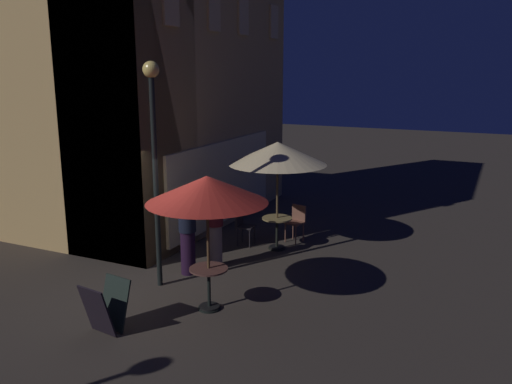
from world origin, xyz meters
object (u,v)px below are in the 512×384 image
Objects in this scene: patio_umbrella_0 at (278,154)px; patron_standing_1 at (187,232)px; menu_sandwich_board at (106,307)px; patron_standing_0 at (215,227)px; cafe_table_1 at (209,280)px; cafe_table_0 at (277,227)px; cafe_chair_0 at (297,219)px; street_lamp_near_corner at (154,139)px; patio_umbrella_1 at (207,190)px; cafe_chair_1 at (243,223)px.

patron_standing_1 is at bearing 154.45° from patio_umbrella_0.
patron_standing_0 reaches higher than menu_sandwich_board.
menu_sandwich_board is 3.29m from patron_standing_0.
patio_umbrella_0 reaches higher than cafe_table_1.
patio_umbrella_0 reaches higher than cafe_table_0.
patron_standing_1 is at bearing -7.68° from cafe_chair_0.
street_lamp_near_corner is at bearing -178.09° from patron_standing_0.
cafe_table_1 is at bearing 15.06° from cafe_chair_0.
patron_standing_1 reaches higher than cafe_chair_0.
menu_sandwich_board is 0.47× the size of patron_standing_0.
patio_umbrella_1 is 1.36× the size of patron_standing_1.
cafe_table_0 is at bearing -0.00° from cafe_chair_1.
cafe_table_1 is (-0.51, -1.40, -2.32)m from street_lamp_near_corner.
patron_standing_0 is at bearing 155.60° from cafe_table_0.
street_lamp_near_corner is 1.65m from patio_umbrella_1.
patio_umbrella_0 reaches higher than patio_umbrella_1.
menu_sandwich_board is 0.94× the size of cafe_chair_0.
cafe_table_0 is at bearing -0.00° from cafe_chair_0.
patio_umbrella_1 is at bearing -175.12° from patron_standing_1.
patio_umbrella_1 reaches higher than cafe_chair_0.
cafe_table_1 is 3.54m from cafe_chair_1.
patio_umbrella_1 reaches higher than menu_sandwich_board.
cafe_chair_1 is (-0.07, 0.86, 0.00)m from cafe_table_0.
patron_standing_1 is (1.26, 1.22, 0.35)m from cafe_table_1.
cafe_table_0 is 3.46m from cafe_table_1.
street_lamp_near_corner is 5.58× the size of cafe_table_1.
street_lamp_near_corner is 2.76m from cafe_table_1.
cafe_table_0 is 0.77m from cafe_chair_0.
patio_umbrella_1 is (0.00, 0.00, 1.61)m from cafe_table_1.
patron_standing_1 is at bearing 44.09° from cafe_table_1.
street_lamp_near_corner is at bearing -5.83° from cafe_chair_0.
patron_standing_0 is at bearing 26.42° from cafe_table_1.
patron_standing_1 is at bearing -99.44° from cafe_chair_1.
patio_umbrella_0 is 1.06× the size of patio_umbrella_1.
patio_umbrella_0 is 2.24m from patron_standing_0.
patron_standing_0 is 1.00× the size of patron_standing_1.
cafe_table_0 is at bearing -22.69° from street_lamp_near_corner.
patio_umbrella_1 is (1.43, -1.06, 1.72)m from menu_sandwich_board.
patio_umbrella_0 is (0.00, 0.00, 1.72)m from cafe_table_0.
cafe_table_0 is at bearing 0.00° from patio_umbrella_0.
patio_umbrella_0 is (2.94, -1.23, -0.60)m from street_lamp_near_corner.
menu_sandwich_board is 0.48× the size of patron_standing_1.
patron_standing_1 is (-2.12, 0.19, 0.35)m from cafe_chair_1.
cafe_table_1 is 0.86× the size of cafe_chair_1.
patio_umbrella_0 is at bearing -22.69° from street_lamp_near_corner.
menu_sandwich_board is 1.10× the size of cafe_table_1.
patron_standing_0 is (-1.55, -0.12, 0.35)m from cafe_chair_1.
menu_sandwich_board is at bearing 169.70° from cafe_table_0.
cafe_chair_0 is at bearing 32.75° from cafe_chair_1.
patron_standing_1 is (-2.19, 1.05, -1.37)m from patio_umbrella_0.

